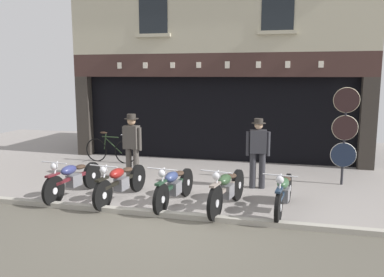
# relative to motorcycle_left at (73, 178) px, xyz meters

# --- Properties ---
(ground) EXTENTS (21.23, 22.00, 0.18)m
(ground) POSITION_rel_motorcycle_left_xyz_m (2.32, -1.79, -0.46)
(ground) COLOR gray
(shop_facade) EXTENTS (9.53, 4.42, 5.97)m
(shop_facade) POSITION_rel_motorcycle_left_xyz_m (2.32, 6.23, 1.24)
(shop_facade) COLOR black
(shop_facade) RESTS_ON ground
(motorcycle_left) EXTENTS (0.62, 1.97, 0.91)m
(motorcycle_left) POSITION_rel_motorcycle_left_xyz_m (0.00, 0.00, 0.00)
(motorcycle_left) COLOR black
(motorcycle_left) RESTS_ON ground
(motorcycle_center_left) EXTENTS (0.62, 2.04, 0.90)m
(motorcycle_center_left) POSITION_rel_motorcycle_left_xyz_m (1.13, -0.00, -0.00)
(motorcycle_center_left) COLOR black
(motorcycle_center_left) RESTS_ON ground
(motorcycle_center) EXTENTS (0.62, 1.92, 0.90)m
(motorcycle_center) POSITION_rel_motorcycle_left_xyz_m (2.32, -0.02, -0.00)
(motorcycle_center) COLOR black
(motorcycle_center) RESTS_ON ground
(motorcycle_center_right) EXTENTS (0.64, 1.99, 0.93)m
(motorcycle_center_right) POSITION_rel_motorcycle_left_xyz_m (3.42, -0.05, 0.01)
(motorcycle_center_right) COLOR black
(motorcycle_center_right) RESTS_ON ground
(motorcycle_right) EXTENTS (0.62, 1.94, 0.90)m
(motorcycle_right) POSITION_rel_motorcycle_left_xyz_m (4.51, 0.06, -0.00)
(motorcycle_right) COLOR black
(motorcycle_right) RESTS_ON ground
(salesman_left) EXTENTS (0.55, 0.37, 1.67)m
(salesman_left) POSITION_rel_motorcycle_left_xyz_m (0.64, 1.82, 0.52)
(salesman_left) COLOR #47423D
(salesman_left) RESTS_ON ground
(shopkeeper_center) EXTENTS (0.56, 0.33, 1.66)m
(shopkeeper_center) POSITION_rel_motorcycle_left_xyz_m (3.88, 1.65, 0.50)
(shopkeeper_center) COLOR #2D2D33
(shopkeeper_center) RESTS_ON ground
(tyre_sign_pole) EXTENTS (0.61, 0.06, 2.37)m
(tyre_sign_pole) POSITION_rel_motorcycle_left_xyz_m (5.87, 2.45, 0.96)
(tyre_sign_pole) COLOR #232328
(tyre_sign_pole) RESTS_ON ground
(advert_board_near) EXTENTS (0.72, 0.03, 0.93)m
(advert_board_near) POSITION_rel_motorcycle_left_xyz_m (0.19, 4.60, 1.38)
(advert_board_near) COLOR silver
(advert_board_far) EXTENTS (0.71, 0.03, 0.94)m
(advert_board_far) POSITION_rel_motorcycle_left_xyz_m (-1.10, 4.60, 1.35)
(advert_board_far) COLOR silver
(leaning_bicycle) EXTENTS (1.74, 0.50, 0.96)m
(leaning_bicycle) POSITION_rel_motorcycle_left_xyz_m (-0.74, 3.42, -0.03)
(leaning_bicycle) COLOR black
(leaning_bicycle) RESTS_ON ground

